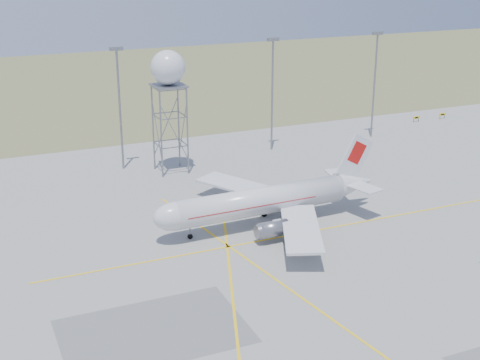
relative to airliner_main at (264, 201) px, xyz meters
name	(u,v)px	position (x,y,z in m)	size (l,w,h in m)	color
grass_strip	(92,85)	(-1.44, 105.45, -3.41)	(400.00, 120.00, 0.03)	#5B6437
mast_b	(119,99)	(-11.44, 31.45, 8.64)	(2.20, 0.50, 20.50)	slate
mast_c	(272,85)	(16.56, 31.45, 8.64)	(2.20, 0.50, 20.50)	slate
mast_d	(375,76)	(38.56, 31.45, 8.64)	(2.20, 0.50, 20.50)	slate
taxi_sign_near	(416,118)	(54.16, 37.45, -2.54)	(1.60, 0.17, 1.20)	black
taxi_sign_far	(442,115)	(61.16, 37.45, -2.54)	(1.60, 0.17, 1.20)	black
airliner_main	(264,201)	(0.00, 0.00, 0.00)	(32.90, 31.99, 11.19)	silver
radar_tower	(169,105)	(-4.40, 26.81, 7.92)	(5.59, 5.59, 20.22)	slate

